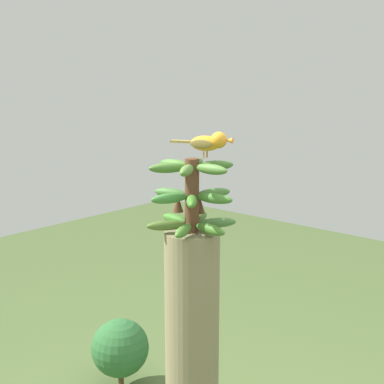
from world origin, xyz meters
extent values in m
cylinder|color=#847A56|center=(0.00, 0.00, 0.56)|extent=(0.19, 0.19, 1.12)
cylinder|color=brown|center=(0.00, 0.00, 1.24)|extent=(0.05, 0.05, 0.25)
ellipsoid|color=#3D7D27|center=(-0.09, 0.01, 1.14)|extent=(0.14, 0.05, 0.03)
ellipsoid|color=#4D6B2A|center=(-0.05, -0.07, 1.14)|extent=(0.11, 0.13, 0.03)
ellipsoid|color=#467A2B|center=(0.03, -0.08, 1.14)|extent=(0.08, 0.14, 0.03)
ellipsoid|color=#3F7126|center=(0.09, -0.01, 1.14)|extent=(0.14, 0.05, 0.03)
ellipsoid|color=#457336|center=(0.05, 0.07, 1.14)|extent=(0.11, 0.13, 0.03)
ellipsoid|color=#4C6F2B|center=(-0.03, 0.08, 1.14)|extent=(0.08, 0.14, 0.03)
ellipsoid|color=#477836|center=(-0.06, 0.06, 1.24)|extent=(0.11, 0.12, 0.03)
ellipsoid|color=#427533|center=(-0.08, -0.02, 1.24)|extent=(0.14, 0.06, 0.03)
ellipsoid|color=#3E7E35|center=(-0.03, -0.08, 1.24)|extent=(0.08, 0.14, 0.03)
ellipsoid|color=#3E7725|center=(0.06, -0.06, 1.24)|extent=(0.11, 0.12, 0.03)
ellipsoid|color=#437B2F|center=(0.08, 0.02, 1.24)|extent=(0.14, 0.06, 0.03)
ellipsoid|color=#447233|center=(0.03, 0.08, 1.24)|extent=(0.08, 0.14, 0.03)
ellipsoid|color=#4F7C35|center=(0.08, 0.00, 1.34)|extent=(0.13, 0.04, 0.03)
ellipsoid|color=#42722E|center=(0.04, 0.07, 1.34)|extent=(0.10, 0.13, 0.03)
ellipsoid|color=#426E35|center=(-0.04, 0.07, 1.34)|extent=(0.09, 0.13, 0.03)
ellipsoid|color=#467D2E|center=(-0.08, 0.00, 1.34)|extent=(0.13, 0.04, 0.03)
ellipsoid|color=#43702A|center=(-0.04, -0.07, 1.34)|extent=(0.10, 0.13, 0.03)
ellipsoid|color=#4D7531|center=(0.04, -0.07, 1.34)|extent=(0.09, 0.13, 0.03)
cone|color=brown|center=(-0.01, 0.05, 1.20)|extent=(0.04, 0.04, 0.06)
cone|color=brown|center=(-0.04, -0.03, 1.21)|extent=(0.04, 0.04, 0.06)
cylinder|color=#C68933|center=(0.03, 0.02, 1.38)|extent=(0.01, 0.00, 0.02)
cylinder|color=#C68933|center=(0.02, 0.05, 1.38)|extent=(0.00, 0.01, 0.02)
ellipsoid|color=orange|center=(0.03, 0.04, 1.42)|extent=(0.11, 0.08, 0.05)
ellipsoid|color=olive|center=(0.03, 0.01, 1.42)|extent=(0.08, 0.03, 0.03)
ellipsoid|color=olive|center=(0.01, 0.06, 1.42)|extent=(0.08, 0.03, 0.03)
cube|color=olive|center=(-0.05, 0.01, 1.42)|extent=(0.08, 0.05, 0.01)
sphere|color=orange|center=(0.07, 0.05, 1.43)|extent=(0.05, 0.05, 0.05)
sphere|color=black|center=(0.07, 0.07, 1.43)|extent=(0.01, 0.01, 0.01)
cone|color=orange|center=(0.10, 0.06, 1.43)|extent=(0.03, 0.03, 0.02)
cylinder|color=brown|center=(-0.84, 0.38, 0.06)|extent=(0.03, 0.03, 0.13)
sphere|color=#2D6633|center=(-0.84, 0.38, 0.23)|extent=(0.31, 0.31, 0.31)
camera|label=1|loc=(1.10, -1.26, 1.60)|focal=47.95mm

